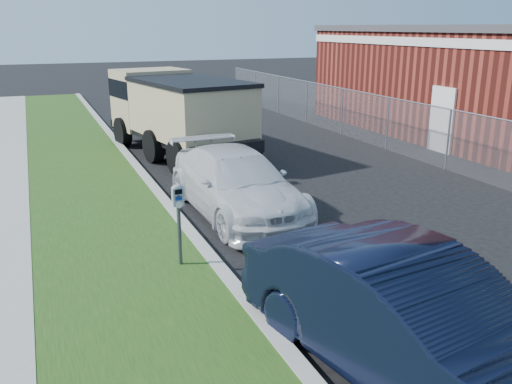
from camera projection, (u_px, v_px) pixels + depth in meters
name	position (u px, v px, depth m)	size (l,w,h in m)	color
ground	(342.00, 247.00, 10.56)	(120.00, 120.00, 0.00)	black
streetside	(33.00, 249.00, 10.27)	(6.12, 50.00, 0.15)	gray
chainlink_fence	(388.00, 113.00, 18.56)	(0.06, 30.06, 30.00)	slate
brick_building	(501.00, 79.00, 21.38)	(9.20, 14.20, 4.17)	maroon
parking_meter	(178.00, 207.00, 9.18)	(0.20, 0.14, 1.45)	#3F4247
white_wagon	(236.00, 183.00, 12.26)	(2.01, 4.95, 1.44)	silver
navy_sedan	(410.00, 320.00, 6.38)	(1.70, 4.88, 1.61)	black
dump_truck	(175.00, 109.00, 18.01)	(3.70, 7.09, 2.65)	black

